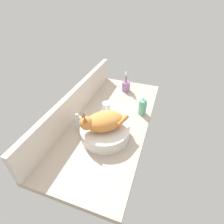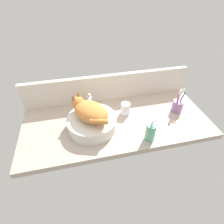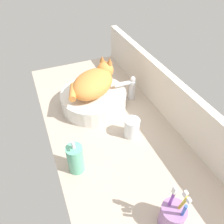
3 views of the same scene
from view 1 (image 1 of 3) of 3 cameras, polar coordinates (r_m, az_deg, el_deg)
name	(u,v)px [view 1 (image 1 of 3)]	position (r cm, az deg, el deg)	size (l,w,h in cm)	color
ground_plane	(109,122)	(137.08, -0.86, -3.16)	(132.28, 59.26, 4.00)	#B2A08E
backsplash_panel	(76,102)	(139.57, -11.74, 3.34)	(132.28, 3.60, 21.51)	silver
sink_basin	(105,132)	(119.65, -2.29, -6.51)	(33.31, 33.31, 8.32)	silver
cat	(103,121)	(112.69, -3.06, -3.04)	(28.80, 30.16, 14.00)	orange
faucet	(79,121)	(125.47, -10.67, -2.88)	(3.60, 11.85, 13.60)	silver
soap_dispenser	(143,107)	(140.39, 9.93, 1.64)	(6.28, 6.28, 15.85)	#60B793
toothbrush_cup	(126,86)	(170.70, 4.60, 8.46)	(7.84, 7.84, 18.71)	#996BA8
water_glass	(106,108)	(140.92, -1.87, 1.23)	(6.82, 6.82, 9.15)	white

